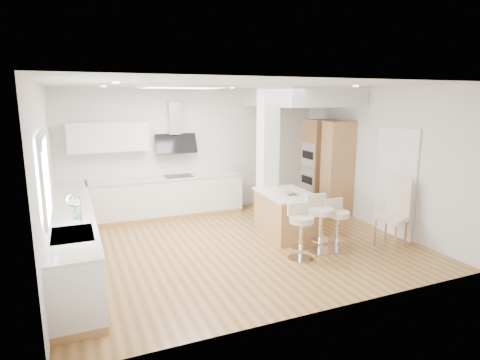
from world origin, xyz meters
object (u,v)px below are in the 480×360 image
bar_stool_b (320,221)px  dining_chair (395,209)px  peninsula (286,214)px  bar_stool_a (301,229)px  bar_stool_c (337,222)px

bar_stool_b → dining_chair: bearing=-9.2°
bar_stool_b → dining_chair: dining_chair is taller
peninsula → dining_chair: size_ratio=1.16×
peninsula → dining_chair: bearing=-33.9°
bar_stool_a → dining_chair: dining_chair is taller
bar_stool_a → dining_chair: 1.92m
bar_stool_a → bar_stool_b: bar_stool_b is taller
bar_stool_b → dining_chair: (1.44, -0.20, 0.10)m
bar_stool_a → dining_chair: (1.91, -0.05, 0.14)m
peninsula → bar_stool_a: 1.20m
bar_stool_a → bar_stool_c: bar_stool_a is taller
peninsula → dining_chair: (1.54, -1.18, 0.23)m
peninsula → bar_stool_a: size_ratio=1.54×
bar_stool_a → bar_stool_c: bearing=11.6°
bar_stool_b → peninsula: bearing=94.1°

